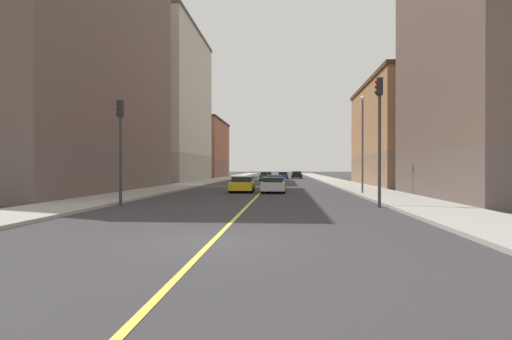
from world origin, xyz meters
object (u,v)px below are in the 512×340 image
at_px(car_black, 297,175).
at_px(car_yellow, 242,184).
at_px(traffic_light_left_near, 379,125).
at_px(building_left_mid, 402,134).
at_px(building_left_near, 494,59).
at_px(car_green, 266,176).
at_px(car_white, 274,182).
at_px(car_silver, 273,185).
at_px(car_orange, 266,176).
at_px(traffic_light_right_near, 120,137).
at_px(street_lamp_left_near, 362,134).
at_px(car_blue, 283,176).
at_px(building_right_corner, 80,52).
at_px(building_right_distant, 204,149).
at_px(building_right_midblock, 172,106).

height_order(car_black, car_yellow, car_black).
xyz_separation_m(traffic_light_left_near, car_yellow, (-8.48, 12.65, -3.64)).
height_order(building_left_mid, car_black, building_left_mid).
height_order(building_left_near, car_green, building_left_near).
height_order(car_white, car_silver, car_white).
xyz_separation_m(car_green, car_orange, (-0.36, 7.61, -0.03)).
bearing_deg(car_green, car_yellow, -91.13).
relative_size(traffic_light_right_near, car_yellow, 1.38).
bearing_deg(street_lamp_left_near, car_yellow, 163.93).
height_order(building_left_near, car_silver, building_left_near).
relative_size(building_left_near, car_orange, 4.34).
distance_m(building_left_near, car_blue, 48.62).
bearing_deg(building_right_corner, car_black, 65.79).
bearing_deg(car_green, car_orange, 92.73).
bearing_deg(car_white, car_orange, 94.04).
height_order(car_blue, car_green, car_green).
relative_size(building_left_mid, car_green, 4.61).
bearing_deg(car_blue, building_right_distant, 143.53).
xyz_separation_m(building_left_near, building_left_mid, (0.00, 20.26, -3.15)).
bearing_deg(traffic_light_right_near, building_left_mid, 49.35).
bearing_deg(traffic_light_left_near, car_white, 107.68).
bearing_deg(street_lamp_left_near, traffic_light_left_near, -95.85).
bearing_deg(car_orange, car_yellow, -90.36).
bearing_deg(traffic_light_left_near, car_yellow, 123.83).
bearing_deg(traffic_light_right_near, car_black, 78.71).
height_order(building_right_midblock, traffic_light_right_near, building_right_midblock).
bearing_deg(building_left_near, street_lamp_left_near, 151.13).
bearing_deg(street_lamp_left_near, car_blue, 98.53).
xyz_separation_m(car_black, car_orange, (-5.56, -4.72, -0.03)).
bearing_deg(building_right_distant, car_yellow, -74.98).
bearing_deg(traffic_light_left_near, car_orange, 99.18).
bearing_deg(car_yellow, street_lamp_left_near, -16.07).
bearing_deg(car_yellow, car_black, 82.33).
relative_size(car_yellow, car_orange, 0.99).
xyz_separation_m(building_left_mid, building_right_corner, (-30.86, -13.98, 6.03)).
relative_size(building_right_corner, car_black, 5.65).
bearing_deg(building_left_near, car_black, 102.66).
bearing_deg(car_green, street_lamp_left_near, -75.12).
xyz_separation_m(building_right_midblock, traffic_light_right_near, (8.51, -39.90, -7.95)).
xyz_separation_m(building_right_corner, traffic_light_left_near, (22.32, -12.04, -7.68)).
height_order(street_lamp_left_near, car_silver, street_lamp_left_near).
bearing_deg(car_blue, building_right_midblock, -145.57).
bearing_deg(building_left_near, car_orange, 110.36).
xyz_separation_m(building_right_corner, car_orange, (14.08, 38.95, -11.32)).
bearing_deg(building_right_midblock, car_yellow, -63.08).
bearing_deg(street_lamp_left_near, building_right_corner, 174.79).
xyz_separation_m(street_lamp_left_near, car_black, (-3.69, 45.79, -3.93)).
relative_size(building_left_near, building_left_mid, 0.90).
relative_size(traffic_light_left_near, car_yellow, 1.63).
xyz_separation_m(building_left_mid, car_blue, (-13.78, 25.58, -5.33)).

